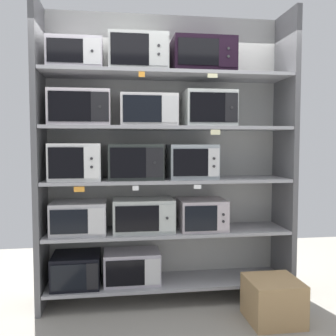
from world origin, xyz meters
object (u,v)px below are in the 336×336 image
Objects in this scene: shipping_carton at (273,300)px; microwave_10 at (209,109)px; microwave_6 at (135,162)px; microwave_9 at (148,111)px; microwave_13 at (202,57)px; microwave_3 at (143,215)px; microwave_1 at (132,267)px; microwave_5 at (76,162)px; microwave_7 at (192,161)px; microwave_8 at (80,108)px; microwave_12 at (138,54)px; microwave_4 at (202,214)px; microwave_11 at (76,55)px; microwave_0 at (76,270)px; microwave_2 at (79,217)px.

microwave_10 is at bearing 127.53° from shipping_carton.
microwave_6 is 1.05× the size of microwave_10.
microwave_13 reaches higher than microwave_9.
microwave_6 is (-0.07, -0.00, 0.50)m from microwave_3.
microwave_5 is (-0.50, -0.00, 0.99)m from microwave_1.
microwave_8 is (-1.02, -0.00, 0.48)m from microwave_7.
microwave_1 is 1.96m from microwave_12.
microwave_7 is 0.62m from microwave_9.
microwave_4 is 1.85m from microwave_11.
microwave_10 reaches higher than microwave_7.
microwave_0 is 0.79m from microwave_3.
microwave_2 reaches higher than shipping_carton.
microwave_4 is 1.10m from microwave_9.
microwave_0 is 1.27m from microwave_4.
microwave_8 is at bearing -0.11° from microwave_0.
microwave_6 is 0.97× the size of microwave_9.
microwave_9 is at bearing -179.98° from microwave_7.
microwave_8 is 1.18m from microwave_10.
microwave_4 is at bearing -0.02° from microwave_11.
microwave_13 is at bearing 171.88° from microwave_4.
microwave_6 is 0.93× the size of microwave_12.
microwave_10 reaches higher than microwave_6.
microwave_13 is (1.15, -0.00, 0.02)m from microwave_11.
microwave_10 is at bearing 0.00° from microwave_5.
microwave_8 is 1.06× the size of microwave_9.
microwave_6 is at bearing -180.00° from microwave_10.
microwave_6 is at bearing -179.97° from microwave_13.
microwave_10 is (0.69, 0.00, 0.49)m from microwave_6.
microwave_9 reaches higher than microwave_6.
microwave_5 is 0.80m from microwave_9.
microwave_6 reaches higher than microwave_2.
microwave_7 is (0.46, -0.00, 0.49)m from microwave_3.
microwave_3 reaches higher than microwave_0.
microwave_2 is 0.99m from microwave_8.
microwave_7 is 0.84× the size of microwave_12.
microwave_6 is at bearing -0.04° from microwave_11.
microwave_13 is (0.63, 0.00, 0.97)m from microwave_6.
microwave_4 is at bearing -0.02° from microwave_3.
microwave_7 is 0.79× the size of microwave_13.
microwave_4 is 0.77× the size of microwave_13.
shipping_carton is at bearing -48.42° from microwave_4.
microwave_13 is (1.17, 0.00, 1.96)m from microwave_0.
microwave_6 is at bearing -179.99° from microwave_9.
microwave_9 is 0.90× the size of microwave_13.
microwave_3 is at bearing 0.25° from microwave_12.
microwave_4 is at bearing -0.00° from microwave_6.
microwave_13 is at bearing 0.02° from microwave_8.
microwave_12 is (0.52, 0.00, 0.49)m from microwave_8.
microwave_4 is 1.00m from microwave_10.
microwave_10 is 1.10× the size of shipping_carton.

